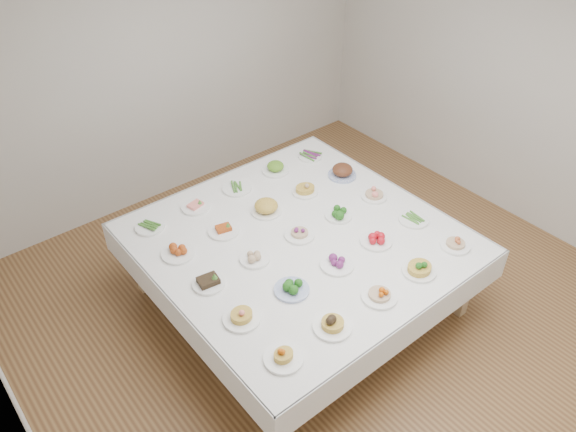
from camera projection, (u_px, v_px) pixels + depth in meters
room_envelope at (337, 124)px, 3.94m from camera, size 5.02×5.02×2.81m
display_table at (299, 243)px, 4.69m from camera, size 2.40×2.40×0.75m
dish_0 at (283, 354)px, 3.62m from camera, size 0.26×0.26×0.13m
dish_1 at (333, 320)px, 3.82m from camera, size 0.29×0.28×0.17m
dish_2 at (380, 291)px, 4.05m from camera, size 0.26×0.26×0.15m
dish_3 at (420, 265)px, 4.26m from camera, size 0.26×0.26×0.16m
dish_4 at (456, 242)px, 4.52m from camera, size 0.24×0.24×0.12m
dish_5 at (241, 313)px, 3.89m from camera, size 0.26×0.26×0.14m
dish_6 at (292, 286)px, 4.12m from camera, size 0.26×0.26×0.12m
dish_7 at (337, 261)px, 4.34m from camera, size 0.26×0.26×0.11m
dish_8 at (376, 237)px, 4.56m from camera, size 0.26×0.26×0.12m
dish_9 at (414, 218)px, 4.81m from camera, size 0.25×0.25×0.06m
dish_10 at (208, 280)px, 4.17m from camera, size 0.24×0.24×0.12m
dish_11 at (255, 256)px, 4.40m from camera, size 0.24×0.24×0.10m
dish_12 at (300, 231)px, 4.63m from camera, size 0.25×0.25×0.12m
dish_13 at (339, 212)px, 4.83m from camera, size 0.24×0.24×0.11m
dish_14 at (375, 192)px, 5.05m from camera, size 0.24×0.24×0.14m
dish_15 at (178, 250)px, 4.44m from camera, size 0.26×0.26×0.11m
dish_16 at (223, 228)px, 4.68m from camera, size 0.26×0.26×0.10m
dish_17 at (266, 205)px, 4.87m from camera, size 0.26×0.26×0.16m
dish_18 at (305, 187)px, 5.11m from camera, size 0.24×0.24×0.14m
dish_19 at (342, 169)px, 5.32m from camera, size 0.27×0.27×0.16m
dish_20 at (150, 225)px, 4.73m from camera, size 0.27×0.25×0.06m
dish_21 at (195, 204)px, 4.94m from camera, size 0.25×0.25×0.10m
dish_22 at (237, 187)px, 5.18m from camera, size 0.28×0.27×0.06m
dish_23 at (275, 165)px, 5.39m from camera, size 0.26×0.26×0.15m
dish_24 at (310, 155)px, 5.63m from camera, size 0.24×0.23×0.06m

